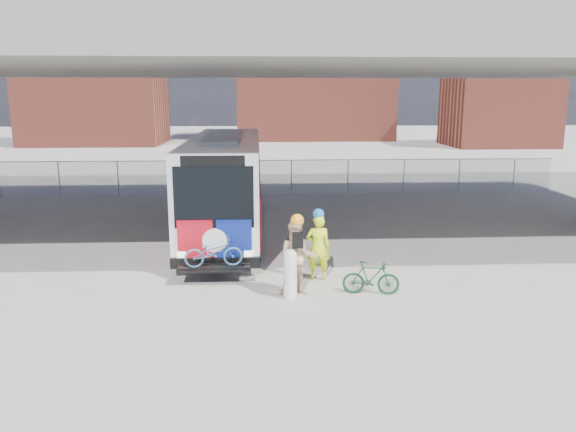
{
  "coord_description": "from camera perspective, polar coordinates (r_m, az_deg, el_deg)",
  "views": [
    {
      "loc": [
        -0.75,
        -17.23,
        5.13
      ],
      "look_at": [
        0.13,
        -0.87,
        1.6
      ],
      "focal_mm": 35.0,
      "sensor_mm": 36.0,
      "label": 1
    }
  ],
  "objects": [
    {
      "name": "bike_parked",
      "position": [
        14.95,
        8.43,
        -6.23
      ],
      "size": [
        1.54,
        0.65,
        0.89
      ],
      "primitive_type": "imported",
      "rotation": [
        0.0,
        0.0,
        1.41
      ],
      "color": "#143E21",
      "rests_on": "ground"
    },
    {
      "name": "overpass",
      "position": [
        21.29,
        -1.1,
        15.96
      ],
      "size": [
        40.0,
        16.0,
        7.95
      ],
      "color": "#605E59",
      "rests_on": "ground"
    },
    {
      "name": "bollard",
      "position": [
        14.43,
        0.24,
        -5.72
      ],
      "size": [
        0.34,
        0.34,
        1.31
      ],
      "color": "silver",
      "rests_on": "ground"
    },
    {
      "name": "chainlink_fence",
      "position": [
        29.48,
        -1.61,
        4.92
      ],
      "size": [
        30.0,
        0.06,
        30.0
      ],
      "color": "gray",
      "rests_on": "ground"
    },
    {
      "name": "bus",
      "position": [
        21.82,
        -6.36,
        4.12
      ],
      "size": [
        2.67,
        12.94,
        3.69
      ],
      "color": "silver",
      "rests_on": "ground"
    },
    {
      "name": "brick_buildings",
      "position": [
        65.49,
        -1.39,
        12.4
      ],
      "size": [
        54.0,
        22.0,
        12.0
      ],
      "color": "brown",
      "rests_on": "ground"
    },
    {
      "name": "cyclist_hivis",
      "position": [
        15.88,
        3.08,
        -2.99
      ],
      "size": [
        0.71,
        0.49,
        2.04
      ],
      "rotation": [
        0.0,
        0.0,
        3.08
      ],
      "color": "#DAF219",
      "rests_on": "ground"
    },
    {
      "name": "smokestack",
      "position": [
        74.09,
        8.83,
        17.72
      ],
      "size": [
        2.2,
        2.2,
        25.0
      ],
      "primitive_type": "cylinder",
      "color": "brown",
      "rests_on": "ground"
    },
    {
      "name": "ground",
      "position": [
        18.0,
        -0.57,
        -4.41
      ],
      "size": [
        160.0,
        160.0,
        0.0
      ],
      "primitive_type": "plane",
      "color": "#9E9991",
      "rests_on": "ground"
    },
    {
      "name": "cyclist_tan",
      "position": [
        14.59,
        0.94,
        -4.19
      ],
      "size": [
        0.97,
        0.76,
        2.17
      ],
      "rotation": [
        0.0,
        0.0,
        -0.01
      ],
      "color": "#D3AA87",
      "rests_on": "ground"
    }
  ]
}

